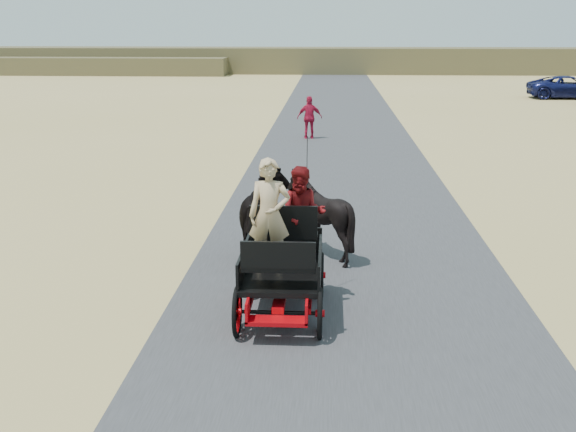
# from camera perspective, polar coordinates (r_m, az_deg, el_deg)

# --- Properties ---
(ground) EXTENTS (140.00, 140.00, 0.00)m
(ground) POSITION_cam_1_polar(r_m,az_deg,el_deg) (10.53, 5.02, -10.54)
(ground) COLOR tan
(road) EXTENTS (6.00, 140.00, 0.01)m
(road) POSITION_cam_1_polar(r_m,az_deg,el_deg) (10.53, 5.02, -10.51)
(road) COLOR #38383A
(road) RESTS_ON ground
(ridge_far) EXTENTS (140.00, 6.00, 2.40)m
(ridge_far) POSITION_cam_1_polar(r_m,az_deg,el_deg) (71.59, 3.71, 12.18)
(ridge_far) COLOR brown
(ridge_far) RESTS_ON ground
(ridge_near) EXTENTS (40.00, 4.00, 1.60)m
(ridge_near) POSITION_cam_1_polar(r_m,az_deg,el_deg) (73.83, -20.73, 11.04)
(ridge_near) COLOR brown
(ridge_near) RESTS_ON ground
(carriage) EXTENTS (1.30, 2.40, 0.72)m
(carriage) POSITION_cam_1_polar(r_m,az_deg,el_deg) (11.62, -0.46, -6.03)
(carriage) COLOR black
(carriage) RESTS_ON ground
(horse_left) EXTENTS (0.91, 2.01, 1.70)m
(horse_left) POSITION_cam_1_polar(r_m,az_deg,el_deg) (14.37, -1.86, 0.10)
(horse_left) COLOR black
(horse_left) RESTS_ON ground
(horse_right) EXTENTS (1.37, 1.54, 1.70)m
(horse_right) POSITION_cam_1_polar(r_m,az_deg,el_deg) (14.31, 2.53, 0.04)
(horse_right) COLOR black
(horse_right) RESTS_ON ground
(driver_man) EXTENTS (0.66, 0.43, 1.80)m
(driver_man) POSITION_cam_1_polar(r_m,az_deg,el_deg) (11.30, -1.47, 0.06)
(driver_man) COLOR tan
(driver_man) RESTS_ON carriage
(passenger_woman) EXTENTS (0.77, 0.60, 1.58)m
(passenger_woman) POSITION_cam_1_polar(r_m,az_deg,el_deg) (11.83, 1.17, 0.18)
(passenger_woman) COLOR #660C0F
(passenger_woman) RESTS_ON carriage
(pedestrian) EXTENTS (1.04, 0.50, 1.73)m
(pedestrian) POSITION_cam_1_polar(r_m,az_deg,el_deg) (29.62, 1.72, 7.78)
(pedestrian) COLOR #AD1334
(pedestrian) RESTS_ON ground
(car_d) EXTENTS (5.17, 2.56, 1.41)m
(car_d) POSITION_cam_1_polar(r_m,az_deg,el_deg) (49.53, 21.34, 9.46)
(car_d) COLOR navy
(car_d) RESTS_ON ground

